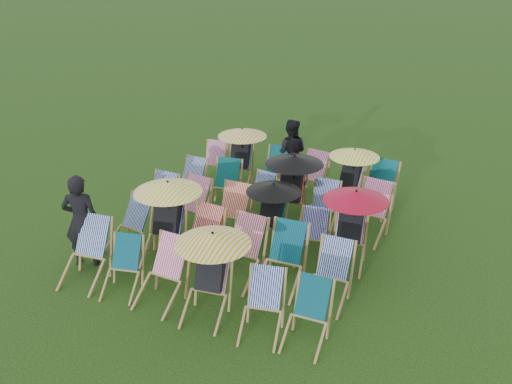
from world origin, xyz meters
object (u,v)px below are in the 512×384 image
at_px(deckchair_0, 85,253).
at_px(deckchair_29, 377,188).
at_px(deckchair_5, 307,316).
at_px(person_rear, 290,153).
at_px(person_left, 81,221).

xyz_separation_m(deckchair_0, deckchair_29, (3.85, 4.54, -0.00)).
bearing_deg(deckchair_5, deckchair_29, 90.09).
relative_size(deckchair_5, person_rear, 0.56).
bearing_deg(deckchair_0, deckchair_29, 44.05).
bearing_deg(person_rear, person_left, 54.32).
relative_size(deckchair_29, person_rear, 0.65).
height_order(deckchair_5, deckchair_29, deckchair_29).
relative_size(deckchair_5, person_left, 0.52).
bearing_deg(deckchair_5, deckchair_0, 179.01).
xyz_separation_m(deckchair_5, person_left, (-4.26, 0.44, 0.41)).
bearing_deg(deckchair_0, person_left, 125.52).
height_order(deckchair_29, person_left, person_left).
bearing_deg(person_left, deckchair_5, 151.62).
distance_m(deckchair_0, deckchair_29, 5.96).
bearing_deg(deckchair_5, person_left, 173.61).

